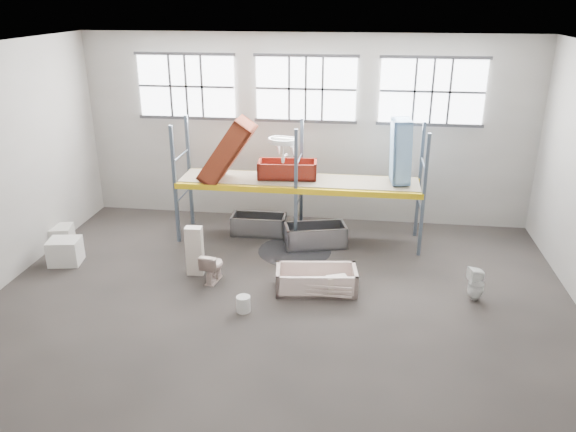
% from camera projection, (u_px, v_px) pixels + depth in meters
% --- Properties ---
extents(floor, '(12.00, 10.00, 0.10)m').
position_uv_depth(floor, '(278.00, 310.00, 11.36)').
color(floor, '#47403C').
rests_on(floor, ground).
extents(ceiling, '(12.00, 10.00, 0.10)m').
position_uv_depth(ceiling, '(276.00, 47.00, 9.49)').
color(ceiling, silver).
rests_on(ceiling, ground).
extents(wall_back, '(12.00, 0.10, 5.00)m').
position_uv_depth(wall_back, '(306.00, 130.00, 15.08)').
color(wall_back, '#9C9891').
rests_on(wall_back, ground).
extents(wall_front, '(12.00, 0.10, 5.00)m').
position_uv_depth(wall_front, '(202.00, 349.00, 5.77)').
color(wall_front, '#B0ACA4').
rests_on(wall_front, ground).
extents(window_left, '(2.60, 0.04, 1.60)m').
position_uv_depth(window_left, '(186.00, 86.00, 14.98)').
color(window_left, white).
rests_on(window_left, wall_back).
extents(window_mid, '(2.60, 0.04, 1.60)m').
position_uv_depth(window_mid, '(306.00, 89.00, 14.57)').
color(window_mid, white).
rests_on(window_mid, wall_back).
extents(window_right, '(2.60, 0.04, 1.60)m').
position_uv_depth(window_right, '(432.00, 92.00, 14.17)').
color(window_right, white).
rests_on(window_right, wall_back).
extents(rack_upright_la, '(0.08, 0.08, 3.00)m').
position_uv_depth(rack_upright_la, '(175.00, 185.00, 13.84)').
color(rack_upright_la, slate).
rests_on(rack_upright_la, floor).
extents(rack_upright_lb, '(0.08, 0.08, 3.00)m').
position_uv_depth(rack_upright_lb, '(189.00, 171.00, 14.95)').
color(rack_upright_lb, slate).
rests_on(rack_upright_lb, floor).
extents(rack_upright_ma, '(0.08, 0.08, 3.00)m').
position_uv_depth(rack_upright_ma, '(296.00, 191.00, 13.47)').
color(rack_upright_ma, slate).
rests_on(rack_upright_ma, floor).
extents(rack_upright_mb, '(0.08, 0.08, 3.00)m').
position_uv_depth(rack_upright_mb, '(302.00, 176.00, 14.57)').
color(rack_upright_mb, slate).
rests_on(rack_upright_mb, floor).
extents(rack_upright_ra, '(0.08, 0.08, 3.00)m').
position_uv_depth(rack_upright_ra, '(424.00, 197.00, 13.09)').
color(rack_upright_ra, slate).
rests_on(rack_upright_ra, floor).
extents(rack_upright_rb, '(0.08, 0.08, 3.00)m').
position_uv_depth(rack_upright_rb, '(420.00, 181.00, 14.20)').
color(rack_upright_rb, slate).
rests_on(rack_upright_rb, floor).
extents(rack_beam_front, '(6.00, 0.10, 0.14)m').
position_uv_depth(rack_beam_front, '(296.00, 191.00, 13.47)').
color(rack_beam_front, yellow).
rests_on(rack_beam_front, floor).
extents(rack_beam_back, '(6.00, 0.10, 0.14)m').
position_uv_depth(rack_beam_back, '(302.00, 176.00, 14.57)').
color(rack_beam_back, yellow).
rests_on(rack_beam_back, floor).
extents(shelf_deck, '(5.90, 1.10, 0.03)m').
position_uv_depth(shelf_deck, '(299.00, 180.00, 13.99)').
color(shelf_deck, gray).
rests_on(shelf_deck, floor).
extents(wet_patch, '(1.80, 1.80, 0.00)m').
position_uv_depth(wet_patch, '(295.00, 251.00, 13.83)').
color(wet_patch, black).
rests_on(wet_patch, floor).
extents(bathtub_beige, '(1.79, 1.01, 0.50)m').
position_uv_depth(bathtub_beige, '(316.00, 280.00, 11.92)').
color(bathtub_beige, beige).
rests_on(bathtub_beige, floor).
extents(cistern_spare, '(0.47, 0.34, 0.40)m').
position_uv_depth(cistern_spare, '(336.00, 285.00, 11.65)').
color(cistern_spare, beige).
rests_on(cistern_spare, bathtub_beige).
extents(sink_in_tub, '(0.51, 0.51, 0.13)m').
position_uv_depth(sink_in_tub, '(301.00, 287.00, 11.82)').
color(sink_in_tub, beige).
rests_on(sink_in_tub, bathtub_beige).
extents(toilet_beige, '(0.48, 0.73, 0.69)m').
position_uv_depth(toilet_beige, '(213.00, 266.00, 12.29)').
color(toilet_beige, beige).
rests_on(toilet_beige, floor).
extents(cistern_tall, '(0.38, 0.26, 1.13)m').
position_uv_depth(cistern_tall, '(195.00, 251.00, 12.52)').
color(cistern_tall, beige).
rests_on(cistern_tall, floor).
extents(toilet_white, '(0.40, 0.39, 0.72)m').
position_uv_depth(toilet_white, '(476.00, 284.00, 11.51)').
color(toilet_white, white).
rests_on(toilet_white, floor).
extents(steel_tub_left, '(1.41, 0.67, 0.51)m').
position_uv_depth(steel_tub_left, '(259.00, 224.00, 14.76)').
color(steel_tub_left, '#96989D').
rests_on(steel_tub_left, floor).
extents(steel_tub_right, '(1.63, 1.07, 0.55)m').
position_uv_depth(steel_tub_right, '(315.00, 235.00, 14.04)').
color(steel_tub_right, '#9FA0A7').
rests_on(steel_tub_right, floor).
extents(rust_tub_flat, '(1.50, 0.79, 0.41)m').
position_uv_depth(rust_tub_flat, '(287.00, 169.00, 14.04)').
color(rust_tub_flat, maroon).
rests_on(rust_tub_flat, shelf_deck).
extents(rust_tub_tilted, '(1.44, 0.85, 1.74)m').
position_uv_depth(rust_tub_tilted, '(227.00, 152.00, 13.73)').
color(rust_tub_tilted, '#973313').
rests_on(rust_tub_tilted, shelf_deck).
extents(sink_on_shelf, '(0.81, 0.68, 0.63)m').
position_uv_depth(sink_on_shelf, '(283.00, 162.00, 13.68)').
color(sink_on_shelf, white).
rests_on(sink_on_shelf, rust_tub_flat).
extents(blue_tub_upright, '(0.55, 0.76, 1.54)m').
position_uv_depth(blue_tub_upright, '(401.00, 151.00, 13.43)').
color(blue_tub_upright, '#86B8E9').
rests_on(blue_tub_upright, shelf_deck).
extents(bucket, '(0.29, 0.29, 0.33)m').
position_uv_depth(bucket, '(243.00, 304.00, 11.16)').
color(bucket, silver).
rests_on(bucket, floor).
extents(carton_near, '(0.79, 0.71, 0.60)m').
position_uv_depth(carton_near, '(65.00, 251.00, 13.12)').
color(carton_near, silver).
rests_on(carton_near, floor).
extents(carton_far, '(0.71, 0.71, 0.49)m').
position_uv_depth(carton_far, '(60.00, 236.00, 14.11)').
color(carton_far, silver).
rests_on(carton_far, floor).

